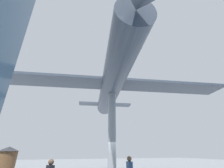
{
  "coord_description": "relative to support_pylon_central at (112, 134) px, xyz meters",
  "views": [
    {
      "loc": [
        3.49,
        10.42,
        1.89
      ],
      "look_at": [
        0.0,
        0.0,
        6.9
      ],
      "focal_mm": 24.0,
      "sensor_mm": 36.0,
      "label": 1
    }
  ],
  "objects": [
    {
      "name": "info_kiosk",
      "position": [
        6.39,
        -1.42,
        -1.88
      ],
      "size": [
        1.25,
        1.25,
        2.21
      ],
      "color": "brown",
      "rests_on": "ground_plane"
    },
    {
      "name": "suspended_airplane",
      "position": [
        0.03,
        0.15,
        3.89
      ],
      "size": [
        18.78,
        15.28,
        2.74
      ],
      "rotation": [
        0.0,
        0.0,
        -0.19
      ],
      "color": "#4C5666",
      "rests_on": "support_pylon_central"
    },
    {
      "name": "support_pylon_central",
      "position": [
        0.0,
        0.0,
        0.0
      ],
      "size": [
        0.56,
        0.56,
        6.03
      ],
      "color": "#999EA3",
      "rests_on": "ground_plane"
    }
  ]
}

